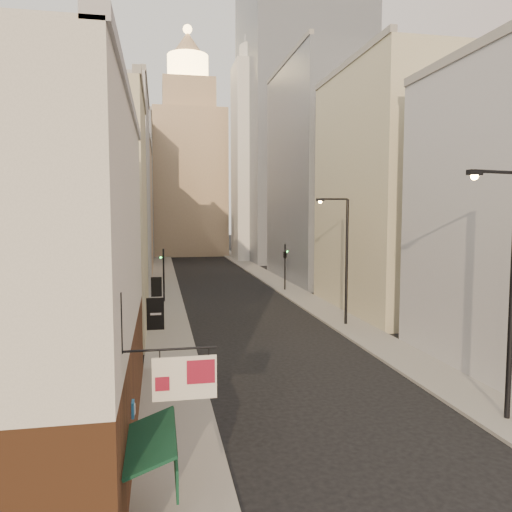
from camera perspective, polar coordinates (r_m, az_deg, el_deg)
The scene contains 16 objects.
sidewalk_left at distance 64.72m, azimuth -10.42°, elevation -2.42°, with size 3.00×140.00×0.15m, color gray.
sidewalk_right at distance 66.13m, azimuth 0.92°, elevation -2.18°, with size 3.00×140.00×0.15m, color gray.
near_building_left at distance 18.75m, azimuth -23.01°, elevation -2.29°, with size 8.30×23.04×12.30m.
left_bldg_beige at distance 35.55m, azimuth -19.04°, elevation 4.25°, with size 8.00×12.00×16.00m, color tan.
left_bldg_grey at distance 51.47m, azimuth -16.62°, elevation 6.66°, with size 8.00×16.00×20.00m, color #A2A2A8.
left_bldg_tan at distance 69.38m, azimuth -15.14°, elevation 4.95°, with size 8.00×18.00×17.00m, color tan.
left_bldg_wingrid at distance 89.42m, azimuth -14.27°, elevation 7.17°, with size 8.00×20.00×24.00m, color gray.
right_bldg_beige at distance 43.63m, azimuth 15.03°, elevation 7.05°, with size 8.00×16.00×20.00m, color tan.
right_bldg_wingrid at distance 62.38m, azimuth 6.92°, elevation 9.25°, with size 8.00×20.00×26.00m, color gray.
highrise at distance 92.39m, azimuth 5.13°, elevation 15.76°, with size 21.00×23.00×51.20m.
clock_tower at distance 101.82m, azimuth -7.66°, elevation 10.16°, with size 14.00×14.00×44.90m.
white_tower at distance 89.46m, azimuth 0.07°, elevation 11.56°, with size 8.00×8.00×41.50m.
streetlamp_near at distance 21.55m, azimuth 26.85°, elevation -2.61°, with size 2.55×0.73×9.84m.
streetlamp_mid at distance 36.67m, azimuth 9.98°, elevation 0.27°, with size 2.44×0.25×9.31m.
traffic_light_left at distance 46.51m, azimuth -10.52°, elevation -1.20°, with size 0.55×0.44×5.00m.
traffic_light_right at distance 52.79m, azimuth 3.33°, elevation 0.19°, with size 0.72×0.72×5.00m.
Camera 1 is at (-7.06, -9.21, 8.24)m, focal length 35.00 mm.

